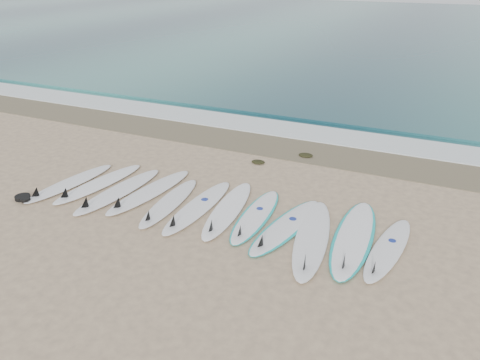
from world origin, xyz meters
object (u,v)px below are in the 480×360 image
at_px(surfboard_0, 68,183).
at_px(surfboard_11, 387,250).
at_px(surfboard_6, 227,210).
at_px(leash_coil, 23,198).

xyz_separation_m(surfboard_0, surfboard_11, (7.01, 0.24, -0.00)).
bearing_deg(surfboard_0, surfboard_6, 12.36).
height_order(surfboard_6, surfboard_11, surfboard_6).
relative_size(surfboard_6, surfboard_11, 1.11).
xyz_separation_m(surfboard_6, leash_coil, (-4.20, -1.31, -0.01)).
relative_size(surfboard_11, leash_coil, 5.21).
bearing_deg(surfboard_6, surfboard_0, 178.56).
bearing_deg(surfboard_6, leash_coil, -169.47).
bearing_deg(surfboard_0, leash_coil, -103.71).
xyz_separation_m(surfboard_6, surfboard_11, (3.18, -0.12, -0.01)).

